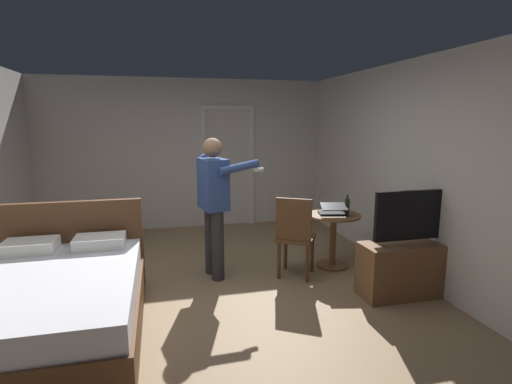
# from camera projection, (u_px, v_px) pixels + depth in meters

# --- Properties ---
(ground_plane) EXTENTS (6.54, 6.54, 0.00)m
(ground_plane) POSITION_uv_depth(u_px,v_px,m) (208.00, 298.00, 4.25)
(ground_plane) COLOR #997A56
(wall_back) EXTENTS (5.11, 0.12, 2.58)m
(wall_back) POSITION_uv_depth(u_px,v_px,m) (185.00, 154.00, 6.91)
(wall_back) COLOR silver
(wall_back) RESTS_ON ground_plane
(wall_right) EXTENTS (0.12, 6.19, 2.58)m
(wall_right) POSITION_uv_depth(u_px,v_px,m) (420.00, 171.00, 4.60)
(wall_right) COLOR silver
(wall_right) RESTS_ON ground_plane
(doorway_frame) EXTENTS (0.93, 0.08, 2.13)m
(doorway_frame) POSITION_uv_depth(u_px,v_px,m) (228.00, 158.00, 7.02)
(doorway_frame) COLOR white
(doorway_frame) RESTS_ON ground_plane
(bed) EXTENTS (1.50, 2.07, 1.02)m
(bed) POSITION_uv_depth(u_px,v_px,m) (52.00, 302.00, 3.48)
(bed) COLOR brown
(bed) RESTS_ON ground_plane
(tv_flatscreen) EXTENTS (1.08, 0.40, 1.16)m
(tv_flatscreen) POSITION_uv_depth(u_px,v_px,m) (410.00, 264.00, 4.28)
(tv_flatscreen) COLOR brown
(tv_flatscreen) RESTS_ON ground_plane
(side_table) EXTENTS (0.68, 0.68, 0.70)m
(side_table) POSITION_uv_depth(u_px,v_px,m) (333.00, 231.00, 5.08)
(side_table) COLOR brown
(side_table) RESTS_ON ground_plane
(laptop) EXTENTS (0.38, 0.39, 0.16)m
(laptop) POSITION_uv_depth(u_px,v_px,m) (332.00, 211.00, 4.98)
(laptop) COLOR black
(laptop) RESTS_ON side_table
(bottle_on_table) EXTENTS (0.06, 0.06, 0.26)m
(bottle_on_table) POSITION_uv_depth(u_px,v_px,m) (347.00, 206.00, 4.97)
(bottle_on_table) COLOR #2C321F
(bottle_on_table) RESTS_ON side_table
(wooden_chair) EXTENTS (0.58, 0.58, 0.99)m
(wooden_chair) POSITION_uv_depth(u_px,v_px,m) (295.00, 234.00, 4.71)
(wooden_chair) COLOR brown
(wooden_chair) RESTS_ON ground_plane
(person_blue_shirt) EXTENTS (0.75, 0.61, 1.67)m
(person_blue_shirt) POSITION_uv_depth(u_px,v_px,m) (214.00, 198.00, 4.68)
(person_blue_shirt) COLOR #333338
(person_blue_shirt) RESTS_ON ground_plane
(suitcase_dark) EXTENTS (0.63, 0.45, 0.38)m
(suitcase_dark) POSITION_uv_depth(u_px,v_px,m) (113.00, 233.00, 6.02)
(suitcase_dark) COLOR black
(suitcase_dark) RESTS_ON ground_plane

